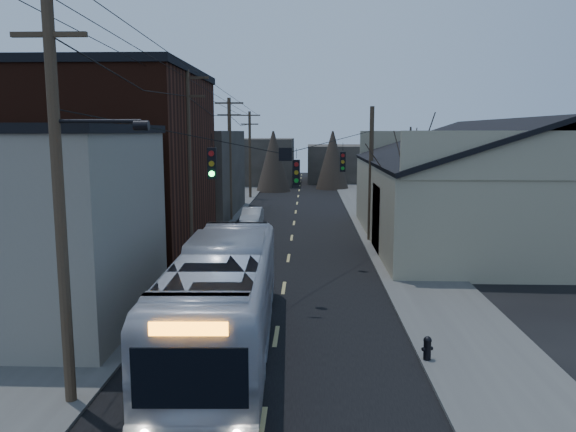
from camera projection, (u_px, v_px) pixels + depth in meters
The scene contains 14 objects.
road_surface at pixel (293, 228), 40.95m from camera, with size 9.00×110.00×0.02m, color black.
sidewalk_left at pixel (205, 226), 41.17m from camera, with size 4.00×110.00×0.12m, color #474744.
sidewalk_right at pixel (383, 227), 40.71m from camera, with size 4.00×110.00×0.12m, color #474744.
building_clapboard at pixel (26, 229), 20.00m from camera, with size 8.00×8.00×7.00m, color slate.
building_brick at pixel (106, 168), 30.68m from camera, with size 10.00×12.00×10.00m, color black.
building_left_far at pixel (181, 173), 46.70m from camera, with size 9.00×14.00×7.00m, color #2D2A24.
warehouse at pixel (498, 200), 35.14m from camera, with size 16.16×20.60×7.73m.
building_far_left at pixel (256, 161), 75.30m from camera, with size 10.00×12.00×6.00m, color #2D2A24.
building_far_right at pixel (350, 163), 79.85m from camera, with size 12.00×14.00×5.00m, color #2D2A24.
bare_tree at pixel (409, 194), 30.30m from camera, with size 0.40×0.40×7.20m, color black.
utility_lines at pixel (240, 164), 34.53m from camera, with size 11.24×45.28×10.50m.
bus at pixel (223, 297), 17.94m from camera, with size 2.89×12.37×3.44m, color #B6B9C3.
parked_car at pixel (252, 217), 41.74m from camera, with size 1.42×4.06×1.34m, color #9DA0A4.
fire_hydrant at pixel (427, 347), 16.94m from camera, with size 0.36×0.25×0.73m.
Camera 1 is at (1.07, -10.35, 6.96)m, focal length 35.00 mm.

